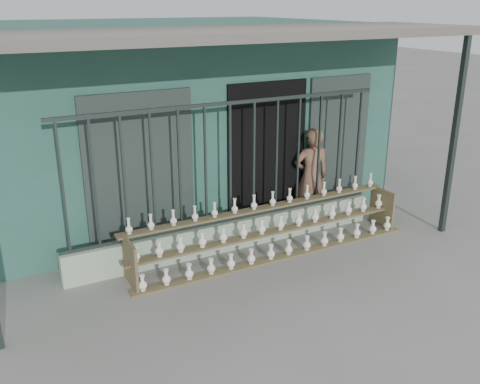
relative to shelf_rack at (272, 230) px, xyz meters
name	(u,v)px	position (x,y,z in m)	size (l,w,h in m)	color
ground	(275,285)	(-0.47, -0.88, -0.36)	(60.00, 60.00, 0.00)	slate
workshop_building	(160,110)	(-0.47, 3.35, 1.26)	(7.40, 6.60, 3.21)	#285649
parapet_wall	(231,234)	(-0.47, 0.42, -0.14)	(5.00, 0.20, 0.45)	#A4BCA1
security_fence	(230,163)	(-0.47, 0.42, 0.98)	(5.00, 0.04, 1.80)	#283330
shelf_rack	(272,230)	(0.00, 0.00, 0.00)	(4.50, 0.68, 0.85)	brown
elderly_woman	(311,177)	(1.16, 0.67, 0.46)	(0.60, 0.39, 1.64)	brown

